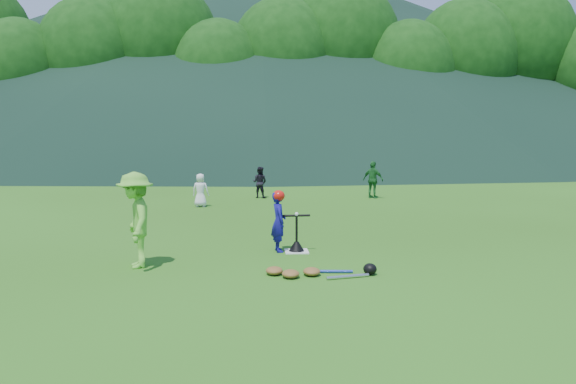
% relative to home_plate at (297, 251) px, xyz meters
% --- Properties ---
extents(ground, '(120.00, 120.00, 0.00)m').
position_rel_home_plate_xyz_m(ground, '(0.00, 0.00, -0.01)').
color(ground, '#2A5814').
rests_on(ground, ground).
extents(home_plate, '(0.45, 0.45, 0.02)m').
position_rel_home_plate_xyz_m(home_plate, '(0.00, 0.00, 0.00)').
color(home_plate, silver).
rests_on(home_plate, ground).
extents(baseball, '(0.08, 0.08, 0.08)m').
position_rel_home_plate_xyz_m(baseball, '(0.00, 0.00, 0.73)').
color(baseball, white).
rests_on(baseball, batting_tee).
extents(batter_child, '(0.35, 0.47, 1.17)m').
position_rel_home_plate_xyz_m(batter_child, '(-0.34, 0.06, 0.57)').
color(batter_child, navy).
rests_on(batter_child, ground).
extents(adult_coach, '(0.85, 1.18, 1.64)m').
position_rel_home_plate_xyz_m(adult_coach, '(-2.84, -1.05, 0.81)').
color(adult_coach, '#68C239').
rests_on(adult_coach, ground).
extents(fielder_a, '(0.55, 0.40, 1.04)m').
position_rel_home_plate_xyz_m(fielder_a, '(-2.44, 6.79, 0.51)').
color(fielder_a, white).
rests_on(fielder_a, ground).
extents(fielder_b, '(0.66, 0.59, 1.10)m').
position_rel_home_plate_xyz_m(fielder_b, '(-0.56, 9.04, 0.54)').
color(fielder_b, black).
rests_on(fielder_b, ground).
extents(fielder_c, '(0.79, 0.73, 1.30)m').
position_rel_home_plate_xyz_m(fielder_c, '(3.40, 8.69, 0.64)').
color(fielder_c, '#1E6427').
rests_on(fielder_c, ground).
extents(batting_tee, '(0.30, 0.30, 0.68)m').
position_rel_home_plate_xyz_m(batting_tee, '(0.00, 0.00, 0.12)').
color(batting_tee, black).
rests_on(batting_tee, home_plate).
extents(batter_gear, '(0.73, 0.26, 0.53)m').
position_rel_home_plate_xyz_m(batter_gear, '(-0.32, 0.06, 1.05)').
color(batter_gear, red).
rests_on(batter_gear, ground).
extents(equipment_pile, '(1.80, 0.60, 0.19)m').
position_rel_home_plate_xyz_m(equipment_pile, '(0.10, -1.82, 0.06)').
color(equipment_pile, olive).
rests_on(equipment_pile, ground).
extents(outfield_fence, '(70.07, 0.08, 1.33)m').
position_rel_home_plate_xyz_m(outfield_fence, '(0.00, 28.00, 0.69)').
color(outfield_fence, gray).
rests_on(outfield_fence, ground).
extents(tree_line, '(70.04, 11.40, 14.82)m').
position_rel_home_plate_xyz_m(tree_line, '(0.20, 33.83, 8.20)').
color(tree_line, '#382314').
rests_on(tree_line, ground).
extents(distant_hills, '(155.00, 140.00, 32.00)m').
position_rel_home_plate_xyz_m(distant_hills, '(-7.63, 81.81, 14.97)').
color(distant_hills, black).
rests_on(distant_hills, ground).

